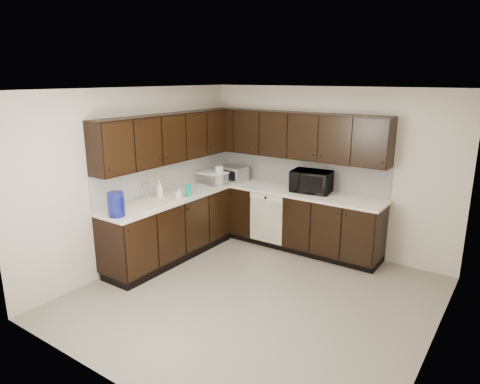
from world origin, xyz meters
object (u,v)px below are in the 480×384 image
at_px(sink, 154,207).
at_px(microwave, 311,181).
at_px(storage_bin, 212,178).
at_px(blue_pitcher, 116,204).
at_px(toaster_oven, 234,174).

bearing_deg(sink, microwave, 48.60).
relative_size(sink, storage_bin, 1.82).
height_order(sink, microwave, microwave).
bearing_deg(storage_bin, blue_pitcher, -87.61).
xyz_separation_m(storage_bin, blue_pitcher, (0.09, -2.04, 0.07)).
distance_m(microwave, toaster_oven, 1.37).
xyz_separation_m(sink, storage_bin, (-0.02, 1.35, 0.15)).
bearing_deg(microwave, storage_bin, -173.11).
height_order(sink, storage_bin, sink).
height_order(storage_bin, blue_pitcher, blue_pitcher).
xyz_separation_m(toaster_oven, blue_pitcher, (-0.13, -2.36, 0.03)).
bearing_deg(toaster_oven, microwave, 8.90).
bearing_deg(blue_pitcher, toaster_oven, 91.61).
distance_m(toaster_oven, storage_bin, 0.39).
bearing_deg(storage_bin, microwave, 14.77).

